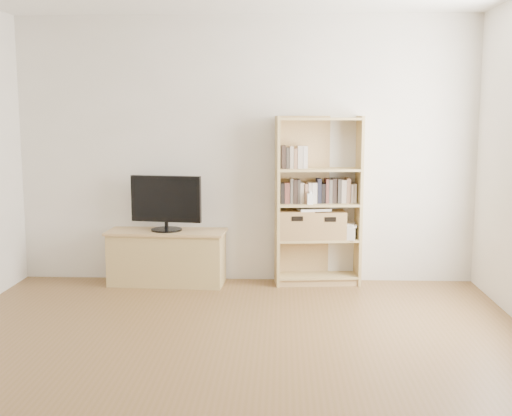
# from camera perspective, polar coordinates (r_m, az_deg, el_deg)

# --- Properties ---
(floor) EXTENTS (4.50, 5.00, 0.01)m
(floor) POSITION_cam_1_polar(r_m,az_deg,el_deg) (4.17, -2.88, -15.01)
(floor) COLOR brown
(floor) RESTS_ON ground
(back_wall) EXTENTS (4.50, 0.02, 2.60)m
(back_wall) POSITION_cam_1_polar(r_m,az_deg,el_deg) (6.33, -0.91, 5.14)
(back_wall) COLOR silver
(back_wall) RESTS_ON floor
(front_wall) EXTENTS (4.50, 0.02, 2.60)m
(front_wall) POSITION_cam_1_polar(r_m,az_deg,el_deg) (1.40, -12.61, -6.23)
(front_wall) COLOR silver
(front_wall) RESTS_ON floor
(tv_stand) EXTENTS (1.12, 0.47, 0.51)m
(tv_stand) POSITION_cam_1_polar(r_m,az_deg,el_deg) (6.36, -7.90, -4.45)
(tv_stand) COLOR tan
(tv_stand) RESTS_ON floor
(bookshelf) EXTENTS (0.84, 0.37, 1.64)m
(bookshelf) POSITION_cam_1_polar(r_m,az_deg,el_deg) (6.23, 5.54, 0.61)
(bookshelf) COLOR tan
(bookshelf) RESTS_ON floor
(television) EXTENTS (0.70, 0.16, 0.55)m
(television) POSITION_cam_1_polar(r_m,az_deg,el_deg) (6.26, -8.00, 0.45)
(television) COLOR black
(television) RESTS_ON tv_stand
(books_row_mid) EXTENTS (0.90, 0.29, 0.24)m
(books_row_mid) POSITION_cam_1_polar(r_m,az_deg,el_deg) (6.24, 5.52, 1.54)
(books_row_mid) COLOR black
(books_row_mid) RESTS_ON bookshelf
(books_row_upper) EXTENTS (0.40, 0.19, 0.20)m
(books_row_upper) POSITION_cam_1_polar(r_m,az_deg,el_deg) (6.18, 3.89, 4.47)
(books_row_upper) COLOR black
(books_row_upper) RESTS_ON bookshelf
(baby_monitor) EXTENTS (0.06, 0.04, 0.11)m
(baby_monitor) POSITION_cam_1_polar(r_m,az_deg,el_deg) (6.12, 4.83, 0.81)
(baby_monitor) COLOR white
(baby_monitor) RESTS_ON bookshelf
(basket_left) EXTENTS (0.36, 0.31, 0.28)m
(basket_left) POSITION_cam_1_polar(r_m,az_deg,el_deg) (6.23, 3.53, -1.47)
(basket_left) COLOR #A8844C
(basket_left) RESTS_ON bookshelf
(basket_right) EXTENTS (0.35, 0.29, 0.27)m
(basket_right) POSITION_cam_1_polar(r_m,az_deg,el_deg) (6.28, 6.42, -1.48)
(basket_right) COLOR #A8844C
(basket_right) RESTS_ON bookshelf
(laptop) EXTENTS (0.34, 0.27, 0.02)m
(laptop) POSITION_cam_1_polar(r_m,az_deg,el_deg) (6.22, 5.14, -0.09)
(laptop) COLOR white
(laptop) RESTS_ON basket_left
(magazine_stack) EXTENTS (0.24, 0.30, 0.12)m
(magazine_stack) POSITION_cam_1_polar(r_m,az_deg,el_deg) (6.32, 8.03, -2.10)
(magazine_stack) COLOR beige
(magazine_stack) RESTS_ON bookshelf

